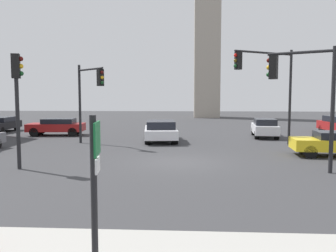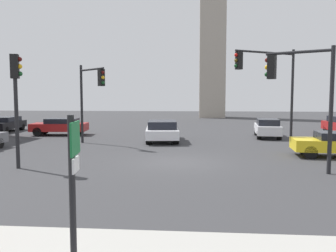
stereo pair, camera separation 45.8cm
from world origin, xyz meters
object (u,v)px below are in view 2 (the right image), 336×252
at_px(direction_sign, 73,185).
at_px(traffic_light_2, 268,76).
at_px(traffic_light_3, 91,89).
at_px(car_6, 5,124).
at_px(traffic_light_1, 16,89).
at_px(car_7, 267,128).
at_px(car_3, 60,126).
at_px(traffic_light_0, 300,84).
at_px(car_2, 162,130).

xyz_separation_m(direction_sign, traffic_light_2, (6.10, 16.25, 2.50)).
relative_size(traffic_light_3, car_6, 1.10).
height_order(traffic_light_1, car_7, traffic_light_1).
bearing_deg(car_7, car_3, 94.41).
bearing_deg(car_3, direction_sign, 106.65).
relative_size(traffic_light_0, traffic_light_3, 0.99).
bearing_deg(car_6, car_2, 66.43).
relative_size(direction_sign, traffic_light_3, 0.52).
distance_m(car_3, car_7, 15.92).
height_order(car_6, car_7, car_7).
height_order(direction_sign, car_2, direction_sign).
xyz_separation_m(direction_sign, traffic_light_0, (6.02, 9.57, 1.84)).
bearing_deg(direction_sign, car_6, 114.28).
distance_m(traffic_light_2, car_3, 16.18).
bearing_deg(direction_sign, car_3, 104.94).
distance_m(direction_sign, traffic_light_1, 10.81).
distance_m(direction_sign, traffic_light_0, 11.46).
xyz_separation_m(traffic_light_3, car_2, (4.23, 2.10, -2.78)).
distance_m(car_2, car_6, 15.03).
height_order(traffic_light_3, car_6, traffic_light_3).
height_order(direction_sign, traffic_light_2, traffic_light_2).
height_order(traffic_light_3, car_7, traffic_light_3).
bearing_deg(traffic_light_2, car_7, -131.65).
relative_size(direction_sign, car_2, 0.54).
bearing_deg(car_6, direction_sign, 28.31).
bearing_deg(direction_sign, traffic_light_2, 62.04).
relative_size(car_6, car_7, 1.13).
relative_size(traffic_light_1, traffic_light_3, 0.95).
height_order(traffic_light_0, traffic_light_1, traffic_light_0).
bearing_deg(traffic_light_1, traffic_light_3, 64.42).
distance_m(direction_sign, car_3, 23.23).
bearing_deg(car_2, traffic_light_2, -114.55).
bearing_deg(car_7, car_2, 115.28).
xyz_separation_m(direction_sign, traffic_light_3, (-4.69, 16.32, 1.79)).
bearing_deg(traffic_light_3, car_2, 70.61).
height_order(car_2, car_7, car_2).
xyz_separation_m(traffic_light_0, car_3, (-14.83, 11.90, -2.85)).
relative_size(traffic_light_2, car_6, 1.28).
height_order(traffic_light_1, car_2, traffic_light_1).
xyz_separation_m(car_2, car_7, (7.57, 2.70, -0.01)).
xyz_separation_m(traffic_light_0, car_7, (1.08, 11.55, -2.84)).
bearing_deg(car_7, traffic_light_0, -179.69).
relative_size(car_3, car_6, 0.95).
relative_size(traffic_light_0, traffic_light_2, 0.85).
bearing_deg(traffic_light_1, direction_sign, -75.72).
bearing_deg(traffic_light_1, traffic_light_0, -15.31).
bearing_deg(car_3, traffic_light_3, 123.02).
height_order(traffic_light_1, car_6, traffic_light_1).
relative_size(traffic_light_1, car_3, 1.09).
height_order(direction_sign, traffic_light_0, traffic_light_0).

